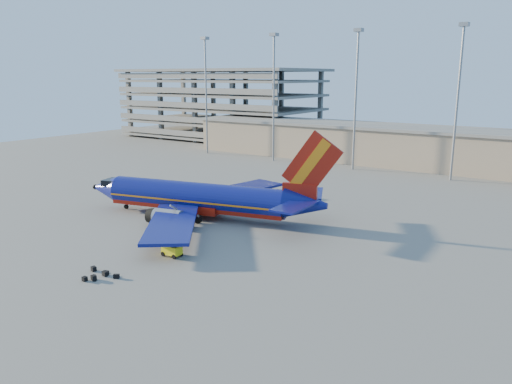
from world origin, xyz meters
TOP-DOWN VIEW (x-y plane):
  - ground at (0.00, 0.00)m, footprint 220.00×220.00m
  - terminal_building at (10.00, 58.00)m, footprint 122.00×16.00m
  - parking_garage at (-62.00, 74.05)m, footprint 62.00×32.00m
  - light_mast_row at (5.00, 46.00)m, footprint 101.60×1.60m
  - aircraft_main at (-7.31, -0.35)m, footprint 37.36×35.52m
  - baggage_tug at (-0.11, -14.13)m, footprint 2.16×1.32m
  - luggage_pile at (-1.98, -22.55)m, footprint 4.01×2.66m

SIDE VIEW (x-z plane):
  - ground at x=0.00m, z-range 0.00..0.00m
  - luggage_pile at x=-1.98m, z-range -0.03..0.51m
  - baggage_tug at x=-0.11m, z-range 0.03..1.57m
  - aircraft_main at x=-7.31m, z-range -3.68..9.16m
  - terminal_building at x=10.00m, z-range 0.07..8.57m
  - parking_garage at x=-62.00m, z-range 1.03..22.43m
  - light_mast_row at x=5.00m, z-range 3.23..31.88m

